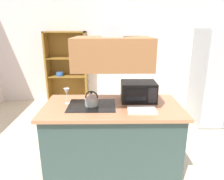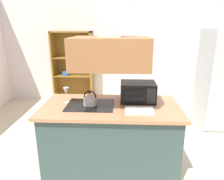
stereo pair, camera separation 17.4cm
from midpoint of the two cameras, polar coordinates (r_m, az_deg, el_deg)
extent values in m
plane|color=beige|center=(2.93, 0.94, -22.47)|extent=(7.80, 7.80, 0.00)
cube|color=silver|center=(5.29, 0.03, 11.39)|extent=(6.00, 0.12, 2.70)
cube|color=#324844|center=(2.86, -1.69, -13.10)|extent=(1.68, 0.81, 0.86)
cube|color=#B67852|center=(2.66, -1.77, -4.68)|extent=(1.76, 0.89, 0.04)
cube|color=black|center=(2.67, -7.44, -4.25)|extent=(0.60, 0.48, 0.00)
cube|color=#945F36|center=(2.49, -1.91, 10.21)|extent=(0.90, 0.70, 0.36)
cube|color=#B4BBBE|center=(4.51, 26.38, 3.09)|extent=(0.90, 0.72, 1.84)
cube|color=#B2B8BF|center=(4.08, 25.88, 1.87)|extent=(0.44, 0.03, 1.80)
cube|color=olive|center=(5.34, -18.07, 5.53)|extent=(0.04, 0.40, 1.76)
cube|color=olive|center=(5.14, -8.11, 5.79)|extent=(0.04, 0.40, 1.76)
cube|color=olive|center=(5.13, -13.85, 15.22)|extent=(0.97, 0.40, 0.03)
cube|color=olive|center=(5.44, -12.59, -3.05)|extent=(0.97, 0.40, 0.08)
cube|color=olive|center=(5.40, -12.77, 6.08)|extent=(0.97, 0.02, 1.76)
cube|color=olive|center=(5.26, -13.06, 3.80)|extent=(0.89, 0.36, 0.02)
cube|color=olive|center=(5.18, -13.38, 8.55)|extent=(0.89, 0.36, 0.02)
cylinder|color=#2D60A9|center=(5.24, -15.06, 4.03)|extent=(0.18, 0.18, 0.05)
cylinder|color=#3A65AD|center=(5.23, -15.10, 4.51)|extent=(0.17, 0.17, 0.05)
cylinder|color=silver|center=(5.10, -12.24, 9.33)|extent=(0.01, 0.01, 0.12)
cone|color=silver|center=(5.09, -12.31, 10.45)|extent=(0.07, 0.07, 0.08)
cylinder|color=silver|center=(5.08, -10.51, 9.39)|extent=(0.01, 0.01, 0.12)
cone|color=silver|center=(5.06, -10.57, 10.51)|extent=(0.07, 0.07, 0.08)
cylinder|color=#B4BFBA|center=(2.66, -7.48, -3.27)|extent=(0.17, 0.17, 0.09)
cone|color=#BEB7B6|center=(2.63, -7.54, -1.69)|extent=(0.16, 0.16, 0.06)
sphere|color=black|center=(2.62, -7.58, -0.76)|extent=(0.03, 0.03, 0.03)
torus|color=black|center=(2.63, -7.53, -1.96)|extent=(0.16, 0.02, 0.16)
cube|color=white|center=(2.51, 6.23, -5.48)|extent=(0.34, 0.25, 0.02)
cube|color=black|center=(2.80, 5.50, -0.38)|extent=(0.46, 0.34, 0.26)
cube|color=black|center=(2.63, 4.70, -1.51)|extent=(0.26, 0.01, 0.17)
cube|color=#262628|center=(2.66, 9.24, -1.47)|extent=(0.11, 0.01, 0.20)
cylinder|color=silver|center=(2.80, -13.87, -3.55)|extent=(0.06, 0.06, 0.01)
cylinder|color=silver|center=(2.79, -13.95, -2.43)|extent=(0.01, 0.01, 0.11)
cone|color=silver|center=(2.75, -14.10, -0.47)|extent=(0.08, 0.08, 0.09)
camera|label=1|loc=(0.09, -91.68, -0.51)|focal=33.31mm
camera|label=2|loc=(0.09, 88.32, 0.51)|focal=33.31mm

